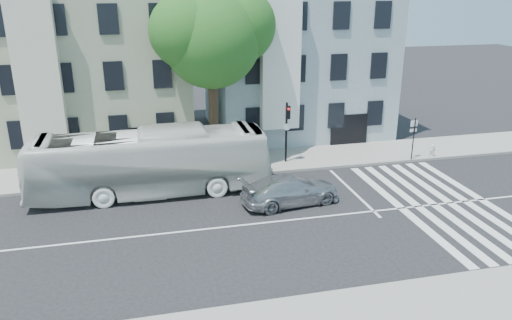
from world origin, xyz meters
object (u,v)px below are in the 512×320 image
object	(u,v)px
bus	(150,162)
sedan	(290,190)
fire_hydrant	(432,150)
traffic_signal	(287,125)

from	to	relation	value
bus	sedan	world-z (taller)	bus
bus	fire_hydrant	distance (m)	17.55
sedan	traffic_signal	size ratio (longest dim) A/B	1.30
fire_hydrant	traffic_signal	bearing A→B (deg)	173.28
traffic_signal	fire_hydrant	bearing A→B (deg)	-3.80
sedan	fire_hydrant	size ratio (longest dim) A/B	6.30
traffic_signal	bus	bearing A→B (deg)	-159.09
bus	traffic_signal	bearing A→B (deg)	-72.06
bus	sedan	bearing A→B (deg)	-113.41
bus	traffic_signal	xyz separation A→B (m)	(8.16, 2.65, 0.77)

